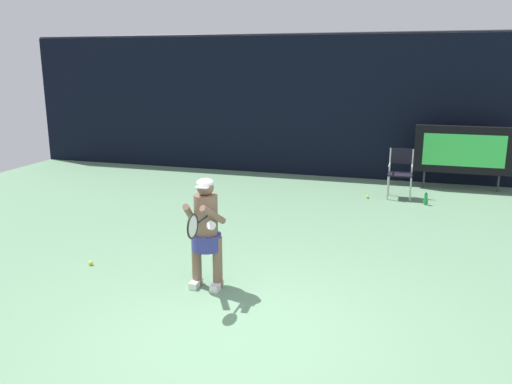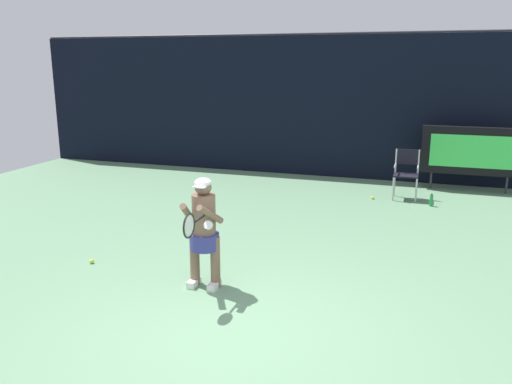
{
  "view_description": "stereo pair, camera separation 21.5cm",
  "coord_description": "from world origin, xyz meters",
  "views": [
    {
      "loc": [
        1.7,
        -5.02,
        2.95
      ],
      "look_at": [
        -0.48,
        2.25,
        1.05
      ],
      "focal_mm": 36.67,
      "sensor_mm": 36.0,
      "label": 1
    },
    {
      "loc": [
        1.9,
        -4.96,
        2.95
      ],
      "look_at": [
        -0.48,
        2.25,
        1.05
      ],
      "focal_mm": 36.67,
      "sensor_mm": 36.0,
      "label": 2
    }
  ],
  "objects": [
    {
      "name": "backdrop_screen",
      "position": [
        0.0,
        8.5,
        1.81
      ],
      "size": [
        18.0,
        0.12,
        3.66
      ],
      "color": "black",
      "rests_on": "ground"
    },
    {
      "name": "ground",
      "position": [
        0.0,
        -0.19,
        -0.01
      ],
      "size": [
        18.0,
        22.0,
        0.03
      ],
      "color": "slate"
    },
    {
      "name": "tennis_player",
      "position": [
        -0.81,
        1.04,
        0.82
      ],
      "size": [
        0.53,
        0.61,
        1.5
      ],
      "color": "white",
      "rests_on": "ground"
    },
    {
      "name": "scoreboard",
      "position": [
        2.87,
        7.89,
        0.95
      ],
      "size": [
        2.2,
        0.21,
        1.5
      ],
      "color": "black",
      "rests_on": "ground"
    },
    {
      "name": "tennis_racket",
      "position": [
        -0.72,
        0.45,
        1.05
      ],
      "size": [
        0.03,
        0.6,
        0.31
      ],
      "rotation": [
        0.0,
        0.0,
        -0.12
      ],
      "color": "black"
    },
    {
      "name": "tennis_ball_loose",
      "position": [
        0.85,
        6.42,
        0.03
      ],
      "size": [
        0.07,
        0.07,
        0.07
      ],
      "color": "#CCDB3D",
      "rests_on": "ground"
    },
    {
      "name": "umpire_chair",
      "position": [
        1.51,
        6.71,
        0.62
      ],
      "size": [
        0.52,
        0.44,
        1.08
      ],
      "color": "#B7B7BC",
      "rests_on": "ground"
    },
    {
      "name": "water_bottle",
      "position": [
        2.07,
        6.22,
        0.12
      ],
      "size": [
        0.07,
        0.07,
        0.27
      ],
      "color": "#218E44",
      "rests_on": "ground"
    },
    {
      "name": "tennis_ball_spare",
      "position": [
        -2.76,
        1.25,
        0.03
      ],
      "size": [
        0.07,
        0.07,
        0.07
      ],
      "color": "#CCDB3D",
      "rests_on": "ground"
    }
  ]
}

